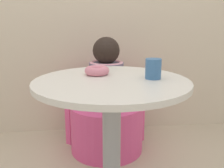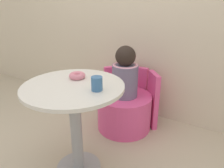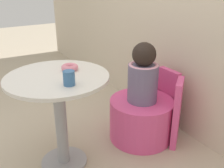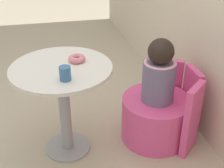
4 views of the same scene
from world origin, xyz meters
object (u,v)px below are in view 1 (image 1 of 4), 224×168
(round_table, at_px, (112,117))
(tub_chair, at_px, (107,127))
(donut, at_px, (97,71))
(child_figure, at_px, (106,74))
(cup, at_px, (153,69))

(round_table, relative_size, tub_chair, 1.32)
(round_table, bearing_deg, donut, 116.53)
(round_table, distance_m, tub_chair, 0.80)
(round_table, bearing_deg, child_figure, 87.40)
(donut, bearing_deg, tub_chair, 81.16)
(child_figure, distance_m, donut, 0.62)
(child_figure, bearing_deg, round_table, -92.60)
(round_table, distance_m, donut, 0.24)
(child_figure, bearing_deg, donut, -98.84)
(round_table, distance_m, child_figure, 0.72)
(tub_chair, distance_m, donut, 0.82)
(round_table, relative_size, donut, 5.96)
(tub_chair, relative_size, donut, 4.53)
(round_table, bearing_deg, tub_chair, 87.40)
(round_table, distance_m, cup, 0.30)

